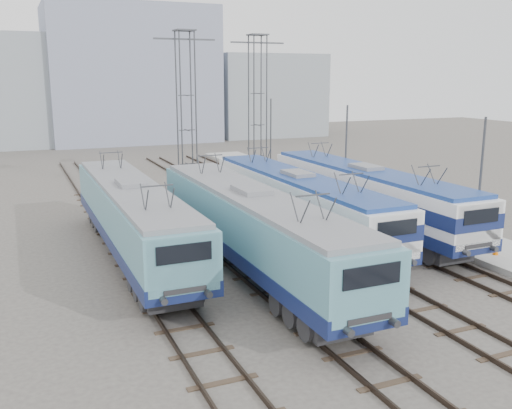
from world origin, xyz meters
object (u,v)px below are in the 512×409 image
object	(u,v)px
safety_cone	(496,249)
locomotive_center_right	(299,200)
locomotive_center_left	(253,226)
mast_rear	(271,140)
locomotive_far_left	(133,215)
mast_mid	(346,158)
catenary_tower_west	(186,107)
mast_front	(480,190)
catenary_tower_east	(258,104)
locomotive_far_right	(367,192)

from	to	relation	value
safety_cone	locomotive_center_right	bearing A→B (deg)	135.79
locomotive_center_left	mast_rear	distance (m)	24.31
locomotive_far_left	mast_mid	bearing A→B (deg)	19.17
catenary_tower_west	mast_mid	size ratio (longest dim) A/B	1.71
catenary_tower_west	mast_front	xyz separation A→B (m)	(8.60, -20.00, -3.14)
locomotive_center_right	safety_cone	bearing A→B (deg)	-44.21
catenary_tower_east	locomotive_far_right	bearing A→B (deg)	-89.06
mast_rear	safety_cone	xyz separation A→B (m)	(0.89, -24.50, -2.92)
mast_front	catenary_tower_west	bearing A→B (deg)	113.27
locomotive_center_right	locomotive_far_left	bearing A→B (deg)	179.19
locomotive_center_left	mast_mid	xyz separation A→B (m)	(10.85, 9.72, 1.18)
locomotive_far_right	mast_mid	size ratio (longest dim) A/B	2.56
locomotive_far_left	catenary_tower_west	world-z (taller)	catenary_tower_west
mast_mid	safety_cone	world-z (taller)	mast_mid
locomotive_center_right	locomotive_far_right	world-z (taller)	locomotive_far_right
locomotive_far_right	mast_rear	distance (m)	17.43
locomotive_center_left	safety_cone	distance (m)	12.18
locomotive_far_left	mast_rear	size ratio (longest dim) A/B	2.60
catenary_tower_west	catenary_tower_east	size ratio (longest dim) A/B	1.00
mast_front	mast_rear	size ratio (longest dim) A/B	1.00
locomotive_far_right	safety_cone	size ratio (longest dim) A/B	31.47
locomotive_far_left	catenary_tower_west	bearing A→B (deg)	63.15
catenary_tower_east	locomotive_far_left	bearing A→B (deg)	-130.83
locomotive_center_right	safety_cone	distance (m)	10.23
locomotive_center_right	catenary_tower_west	size ratio (longest dim) A/B	1.47
locomotive_far_left	catenary_tower_east	xyz separation A→B (m)	(13.25, 15.34, 4.38)
locomotive_far_left	locomotive_far_right	world-z (taller)	locomotive_far_left
locomotive_far_right	mast_rear	xyz separation A→B (m)	(1.85, 17.29, 1.21)
locomotive_far_right	catenary_tower_west	distance (m)	15.53
locomotive_center_left	locomotive_far_right	world-z (taller)	locomotive_center_left
locomotive_far_right	safety_cone	xyz separation A→B (m)	(2.74, -7.21, -1.70)
catenary_tower_west	mast_rear	size ratio (longest dim) A/B	1.71
catenary_tower_west	mast_rear	world-z (taller)	catenary_tower_west
locomotive_far_right	catenary_tower_west	world-z (taller)	catenary_tower_west
locomotive_center_right	mast_mid	bearing A→B (deg)	40.70
mast_front	safety_cone	bearing A→B (deg)	-29.48
locomotive_far_left	mast_mid	world-z (taller)	mast_mid
locomotive_center_right	locomotive_far_right	distance (m)	4.50
locomotive_far_left	mast_rear	xyz separation A→B (m)	(15.35, 17.34, 1.24)
locomotive_far_left	locomotive_center_right	size ratio (longest dim) A/B	1.03
locomotive_far_left	catenary_tower_east	size ratio (longest dim) A/B	1.52
locomotive_center_left	mast_front	world-z (taller)	mast_front
locomotive_far_left	mast_mid	xyz separation A→B (m)	(15.35, 5.34, 1.24)
mast_rear	mast_front	bearing A→B (deg)	-90.00
locomotive_center_right	locomotive_center_left	bearing A→B (deg)	-136.55
mast_front	locomotive_center_left	bearing A→B (deg)	168.16
mast_mid	mast_rear	world-z (taller)	same
locomotive_far_left	catenary_tower_west	size ratio (longest dim) A/B	1.52
mast_rear	mast_mid	bearing A→B (deg)	-90.00
mast_front	mast_rear	world-z (taller)	same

